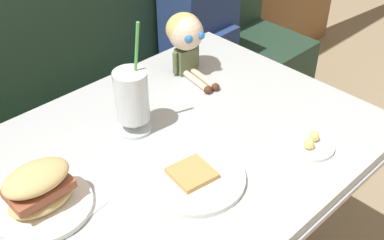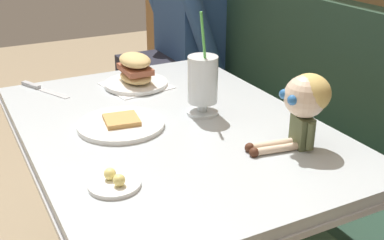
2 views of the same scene
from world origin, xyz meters
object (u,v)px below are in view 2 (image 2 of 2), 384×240
(butter_knife, at_px, (37,87))
(seated_doll, at_px, (305,100))
(butter_saucer, at_px, (114,183))
(sandwich_plate, at_px, (136,73))
(diner_patron, at_px, (182,26))
(milkshake_glass, at_px, (203,82))
(toast_plate, at_px, (121,124))

(butter_knife, height_order, seated_doll, seated_doll)
(butter_saucer, xyz_separation_m, butter_knife, (-0.74, -0.02, -0.00))
(sandwich_plate, height_order, diner_patron, diner_patron)
(butter_knife, bearing_deg, sandwich_plate, 67.00)
(milkshake_glass, xyz_separation_m, seated_doll, (0.31, 0.12, 0.03))
(milkshake_glass, bearing_deg, butter_saucer, -53.52)
(toast_plate, relative_size, butter_knife, 1.14)
(butter_saucer, bearing_deg, butter_knife, -178.26)
(milkshake_glass, relative_size, butter_knife, 1.44)
(milkshake_glass, bearing_deg, diner_patron, 156.62)
(butter_saucer, height_order, butter_knife, butter_saucer)
(butter_knife, xyz_separation_m, seated_doll, (0.77, 0.52, 0.12))
(milkshake_glass, bearing_deg, toast_plate, -95.27)
(sandwich_plate, height_order, butter_knife, sandwich_plate)
(toast_plate, xyz_separation_m, milkshake_glass, (0.02, 0.25, 0.09))
(toast_plate, distance_m, sandwich_plate, 0.35)
(toast_plate, distance_m, diner_patron, 1.26)
(diner_patron, bearing_deg, butter_knife, -54.92)
(sandwich_plate, bearing_deg, butter_knife, -113.00)
(milkshake_glass, xyz_separation_m, butter_knife, (-0.46, -0.40, -0.10))
(sandwich_plate, xyz_separation_m, seated_doll, (0.64, 0.21, 0.08))
(butter_knife, bearing_deg, seated_doll, 34.22)
(butter_knife, bearing_deg, milkshake_glass, 41.03)
(butter_saucer, distance_m, seated_doll, 0.52)
(butter_saucer, bearing_deg, milkshake_glass, 126.48)
(sandwich_plate, relative_size, butter_knife, 1.03)
(toast_plate, relative_size, butter_saucer, 2.08)
(seated_doll, bearing_deg, diner_patron, 166.29)
(sandwich_plate, distance_m, butter_knife, 0.34)
(butter_knife, height_order, diner_patron, diner_patron)
(toast_plate, bearing_deg, butter_knife, -161.30)
(milkshake_glass, height_order, butter_saucer, milkshake_glass)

